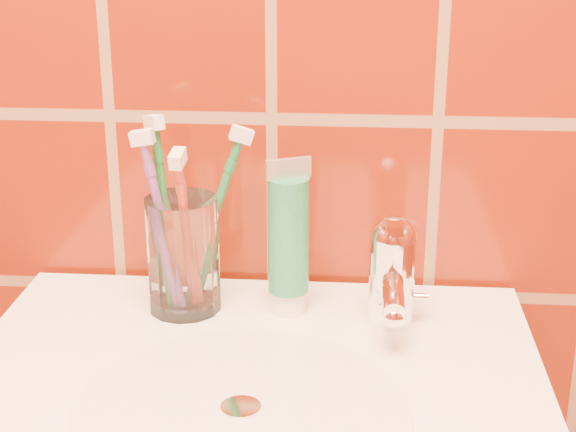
{
  "coord_description": "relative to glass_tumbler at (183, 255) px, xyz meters",
  "views": [
    {
      "loc": [
        0.09,
        0.25,
        1.28
      ],
      "look_at": [
        0.03,
        1.08,
        0.97
      ],
      "focal_mm": 55.0,
      "sensor_mm": 36.0,
      "label": 1
    }
  ],
  "objects": [
    {
      "name": "toothpaste_tube",
      "position": [
        0.11,
        0.0,
        0.02
      ],
      "size": [
        0.05,
        0.04,
        0.17
      ],
      "rotation": [
        0.0,
        0.0,
        0.44
      ],
      "color": "white",
      "rests_on": "pedestal_sink"
    },
    {
      "name": "toothbrush_3",
      "position": [
        -0.02,
        -0.01,
        0.04
      ],
      "size": [
        0.07,
        0.06,
        0.21
      ],
      "primitive_type": null,
      "rotation": [
        0.18,
        0.0,
        -1.63
      ],
      "color": "#734798",
      "rests_on": "glass_tumbler"
    },
    {
      "name": "toothbrush_1",
      "position": [
        0.01,
        -0.02,
        0.03
      ],
      "size": [
        0.04,
        0.11,
        0.21
      ],
      "primitive_type": null,
      "rotation": [
        0.22,
        0.0,
        -0.08
      ],
      "color": "#A93224",
      "rests_on": "glass_tumbler"
    },
    {
      "name": "faucet",
      "position": [
        0.22,
        -0.02,
        0.0
      ],
      "size": [
        0.05,
        0.11,
        0.12
      ],
      "color": "white",
      "rests_on": "pedestal_sink"
    },
    {
      "name": "toothbrush_0",
      "position": [
        0.03,
        0.02,
        0.03
      ],
      "size": [
        0.12,
        0.11,
        0.21
      ],
      "primitive_type": null,
      "rotation": [
        0.34,
        0.0,
        1.78
      ],
      "color": "#1E703D",
      "rests_on": "glass_tumbler"
    },
    {
      "name": "glass_tumbler",
      "position": [
        0.0,
        0.0,
        0.0
      ],
      "size": [
        0.1,
        0.1,
        0.13
      ],
      "primitive_type": "cylinder",
      "rotation": [
        0.0,
        0.0,
        0.38
      ],
      "color": "white",
      "rests_on": "pedestal_sink"
    },
    {
      "name": "toothbrush_2",
      "position": [
        -0.02,
        0.0,
        0.04
      ],
      "size": [
        0.08,
        0.09,
        0.22
      ],
      "primitive_type": null,
      "rotation": [
        0.15,
        0.0,
        -2.42
      ],
      "color": "#1F7533",
      "rests_on": "glass_tumbler"
    }
  ]
}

